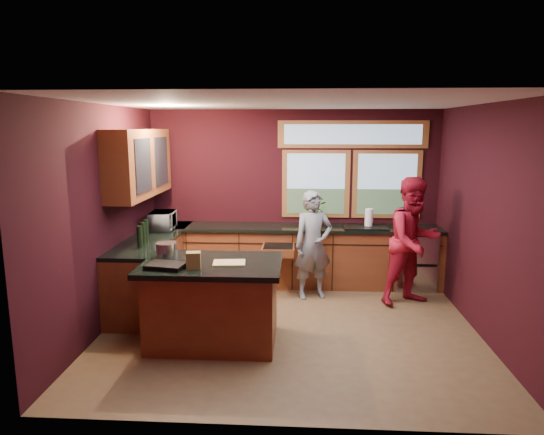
# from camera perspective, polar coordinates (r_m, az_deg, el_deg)

# --- Properties ---
(floor) EXTENTS (4.50, 4.50, 0.00)m
(floor) POSITION_cam_1_polar(r_m,az_deg,el_deg) (6.11, 2.11, -12.84)
(floor) COLOR brown
(floor) RESTS_ON ground
(room_shell) EXTENTS (4.52, 4.02, 2.71)m
(room_shell) POSITION_cam_1_polar(r_m,az_deg,el_deg) (6.01, -3.42, 4.55)
(room_shell) COLOR black
(room_shell) RESTS_ON ground
(back_counter) EXTENTS (4.50, 0.64, 0.93)m
(back_counter) POSITION_cam_1_polar(r_m,az_deg,el_deg) (7.56, 3.96, -4.49)
(back_counter) COLOR #602816
(back_counter) RESTS_ON floor
(left_counter) EXTENTS (0.64, 2.30, 0.93)m
(left_counter) POSITION_cam_1_polar(r_m,az_deg,el_deg) (7.06, -13.81, -5.87)
(left_counter) COLOR #602816
(left_counter) RESTS_ON floor
(island) EXTENTS (1.55, 1.05, 0.95)m
(island) POSITION_cam_1_polar(r_m,az_deg,el_deg) (5.60, -6.96, -9.85)
(island) COLOR #602816
(island) RESTS_ON floor
(person_grey) EXTENTS (0.66, 0.53, 1.55)m
(person_grey) POSITION_cam_1_polar(r_m,az_deg,el_deg) (6.94, 4.86, -3.24)
(person_grey) COLOR slate
(person_grey) RESTS_ON floor
(person_red) EXTENTS (1.07, 0.99, 1.77)m
(person_red) POSITION_cam_1_polar(r_m,az_deg,el_deg) (6.92, 16.32, -2.72)
(person_red) COLOR maroon
(person_red) RESTS_ON floor
(microwave) EXTENTS (0.36, 0.51, 0.27)m
(microwave) POSITION_cam_1_polar(r_m,az_deg,el_deg) (7.34, -12.73, -0.38)
(microwave) COLOR #999999
(microwave) RESTS_ON left_counter
(potted_plant) EXTENTS (0.36, 0.31, 0.40)m
(potted_plant) POSITION_cam_1_polar(r_m,az_deg,el_deg) (7.47, 5.19, 0.53)
(potted_plant) COLOR #999999
(potted_plant) RESTS_ON back_counter
(paper_towel) EXTENTS (0.12, 0.12, 0.28)m
(paper_towel) POSITION_cam_1_polar(r_m,az_deg,el_deg) (7.50, 11.32, -0.05)
(paper_towel) COLOR white
(paper_towel) RESTS_ON back_counter
(cutting_board) EXTENTS (0.37, 0.28, 0.02)m
(cutting_board) POSITION_cam_1_polar(r_m,az_deg,el_deg) (5.38, -5.06, -5.35)
(cutting_board) COLOR tan
(cutting_board) RESTS_ON island
(stock_pot) EXTENTS (0.24, 0.24, 0.18)m
(stock_pot) POSITION_cam_1_polar(r_m,az_deg,el_deg) (5.70, -12.27, -3.80)
(stock_pot) COLOR #B4B4B9
(stock_pot) RESTS_ON island
(paper_bag) EXTENTS (0.17, 0.14, 0.18)m
(paper_bag) POSITION_cam_1_polar(r_m,az_deg,el_deg) (5.23, -9.21, -5.00)
(paper_bag) COLOR brown
(paper_bag) RESTS_ON island
(black_tray) EXTENTS (0.44, 0.35, 0.05)m
(black_tray) POSITION_cam_1_polar(r_m,az_deg,el_deg) (5.32, -12.36, -5.57)
(black_tray) COLOR black
(black_tray) RESTS_ON island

